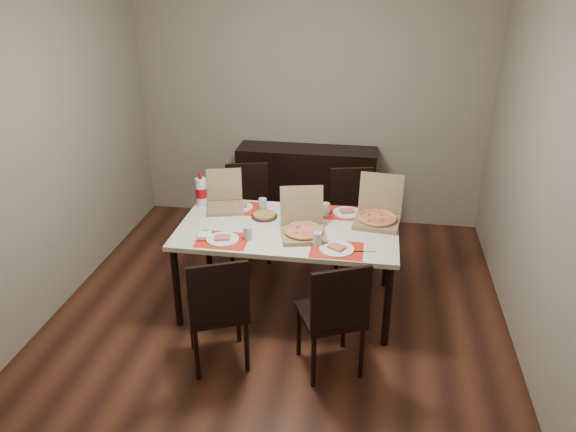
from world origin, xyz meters
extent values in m
cube|color=#482316|center=(0.00, 0.00, -0.01)|extent=(3.80, 4.00, 0.02)
cube|color=gray|center=(0.00, 2.01, 1.30)|extent=(3.80, 0.02, 2.60)
cube|color=gray|center=(-1.91, 0.00, 1.30)|extent=(0.02, 4.00, 2.60)
cube|color=gray|center=(1.91, 0.00, 1.30)|extent=(0.02, 4.00, 2.60)
cube|color=black|center=(0.00, 1.78, 0.45)|extent=(1.50, 0.40, 0.90)
cube|color=beige|center=(0.05, 0.15, 0.73)|extent=(1.80, 1.00, 0.04)
cylinder|color=black|center=(-0.79, -0.29, 0.35)|extent=(0.06, 0.06, 0.71)
cylinder|color=black|center=(0.89, -0.29, 0.35)|extent=(0.06, 0.06, 0.71)
cylinder|color=black|center=(-0.79, 0.59, 0.35)|extent=(0.06, 0.06, 0.71)
cylinder|color=black|center=(0.89, 0.59, 0.35)|extent=(0.06, 0.06, 0.71)
cube|color=black|center=(-0.34, -0.67, 0.45)|extent=(0.55, 0.55, 0.04)
cube|color=black|center=(-0.26, -0.85, 0.70)|extent=(0.40, 0.19, 0.46)
cylinder|color=black|center=(-0.43, -0.91, 0.21)|extent=(0.04, 0.04, 0.43)
cylinder|color=black|center=(-0.10, -0.76, 0.21)|extent=(0.04, 0.04, 0.43)
cylinder|color=black|center=(-0.58, -0.58, 0.21)|extent=(0.04, 0.04, 0.43)
cylinder|color=black|center=(-0.25, -0.43, 0.21)|extent=(0.04, 0.04, 0.43)
cube|color=black|center=(0.48, -0.61, 0.45)|extent=(0.56, 0.56, 0.04)
cube|color=black|center=(0.56, -0.78, 0.70)|extent=(0.39, 0.20, 0.46)
cylinder|color=black|center=(0.39, -0.85, 0.21)|extent=(0.04, 0.04, 0.43)
cylinder|color=black|center=(0.72, -0.70, 0.21)|extent=(0.04, 0.04, 0.43)
cylinder|color=black|center=(0.24, -0.52, 0.21)|extent=(0.04, 0.04, 0.43)
cylinder|color=black|center=(0.57, -0.37, 0.21)|extent=(0.04, 0.04, 0.43)
cube|color=black|center=(-0.47, 0.95, 0.45)|extent=(0.52, 0.52, 0.04)
cube|color=black|center=(-0.52, 1.13, 0.70)|extent=(0.41, 0.14, 0.46)
cylinder|color=black|center=(-0.34, 1.17, 0.21)|extent=(0.04, 0.04, 0.43)
cylinder|color=black|center=(-0.69, 1.07, 0.21)|extent=(0.04, 0.04, 0.43)
cylinder|color=black|center=(-0.25, 0.82, 0.21)|extent=(0.04, 0.04, 0.43)
cylinder|color=black|center=(-0.59, 0.72, 0.21)|extent=(0.04, 0.04, 0.43)
cube|color=black|center=(0.56, 0.98, 0.45)|extent=(0.51, 0.51, 0.04)
cube|color=black|center=(0.52, 1.16, 0.70)|extent=(0.42, 0.13, 0.46)
cylinder|color=black|center=(0.69, 1.19, 0.21)|extent=(0.04, 0.04, 0.43)
cylinder|color=black|center=(0.34, 1.11, 0.21)|extent=(0.04, 0.04, 0.43)
cylinder|color=black|center=(0.78, 0.84, 0.21)|extent=(0.04, 0.04, 0.43)
cylinder|color=black|center=(0.43, 0.76, 0.21)|extent=(0.04, 0.04, 0.43)
cube|color=red|center=(-0.42, -0.17, 0.75)|extent=(0.40, 0.30, 0.00)
cylinder|color=white|center=(-0.42, -0.17, 0.76)|extent=(0.25, 0.25, 0.01)
cube|color=tan|center=(-0.42, -0.17, 0.78)|extent=(0.14, 0.12, 0.02)
cylinder|color=#A1A5AC|center=(-0.22, -0.12, 0.81)|extent=(0.07, 0.07, 0.11)
cube|color=#B2B2B7|center=(-0.53, -0.21, 0.75)|extent=(0.20, 0.04, 0.00)
cube|color=white|center=(-0.58, -0.13, 0.76)|extent=(0.13, 0.13, 0.02)
cube|color=red|center=(0.48, -0.19, 0.75)|extent=(0.40, 0.30, 0.00)
cylinder|color=white|center=(0.48, -0.19, 0.76)|extent=(0.26, 0.26, 0.01)
cube|color=tan|center=(0.48, -0.19, 0.78)|extent=(0.15, 0.14, 0.02)
cylinder|color=#A1A5AC|center=(0.33, -0.14, 0.81)|extent=(0.07, 0.07, 0.11)
cube|color=#B2B2B7|center=(0.68, -0.19, 0.75)|extent=(0.20, 0.04, 0.00)
cube|color=red|center=(-0.42, 0.46, 0.75)|extent=(0.40, 0.30, 0.00)
cylinder|color=white|center=(-0.42, 0.46, 0.76)|extent=(0.22, 0.22, 0.01)
cube|color=tan|center=(-0.42, 0.46, 0.78)|extent=(0.13, 0.11, 0.02)
cylinder|color=#A1A5AC|center=(-0.22, 0.45, 0.81)|extent=(0.07, 0.07, 0.11)
cube|color=#B2B2B7|center=(-0.54, 0.47, 0.75)|extent=(0.20, 0.04, 0.00)
cube|color=white|center=(-0.58, 0.50, 0.76)|extent=(0.13, 0.13, 0.02)
cube|color=red|center=(0.52, 0.50, 0.75)|extent=(0.40, 0.30, 0.00)
cylinder|color=white|center=(0.52, 0.50, 0.76)|extent=(0.24, 0.24, 0.01)
cube|color=tan|center=(0.52, 0.50, 0.78)|extent=(0.14, 0.13, 0.02)
cylinder|color=#A1A5AC|center=(0.34, 0.43, 0.81)|extent=(0.07, 0.07, 0.11)
cube|color=#B2B2B7|center=(0.64, 0.46, 0.75)|extent=(0.20, 0.04, 0.00)
cube|color=white|center=(0.12, 0.03, 0.76)|extent=(0.16, 0.16, 0.02)
cube|color=#776445|center=(0.20, 0.00, 0.77)|extent=(0.42, 0.42, 0.04)
cube|color=#776445|center=(0.16, 0.17, 0.95)|extent=(0.36, 0.16, 0.32)
cylinder|color=tan|center=(0.20, 0.00, 0.79)|extent=(0.36, 0.36, 0.02)
cube|color=#776445|center=(0.78, 0.33, 0.77)|extent=(0.41, 0.41, 0.04)
cube|color=#776445|center=(0.80, 0.52, 0.95)|extent=(0.37, 0.12, 0.33)
cylinder|color=tan|center=(0.78, 0.33, 0.80)|extent=(0.35, 0.35, 0.02)
cube|color=#776445|center=(-0.55, 0.42, 0.77)|extent=(0.39, 0.39, 0.03)
cube|color=#776445|center=(-0.59, 0.57, 0.92)|extent=(0.32, 0.15, 0.28)
cylinder|color=black|center=(-0.18, 0.31, 0.76)|extent=(0.23, 0.23, 0.01)
cylinder|color=#B68946|center=(-0.18, 0.31, 0.77)|extent=(0.19, 0.19, 0.02)
imported|color=white|center=(0.17, 0.28, 0.76)|extent=(0.11, 0.11, 0.03)
cylinder|color=silver|center=(-0.78, 0.48, 0.88)|extent=(0.10, 0.10, 0.25)
cylinder|color=maroon|center=(-0.78, 0.48, 0.87)|extent=(0.10, 0.10, 0.09)
cylinder|color=maroon|center=(-0.78, 0.48, 1.03)|extent=(0.03, 0.03, 0.05)
camera|label=1|loc=(0.71, -3.96, 2.78)|focal=35.00mm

